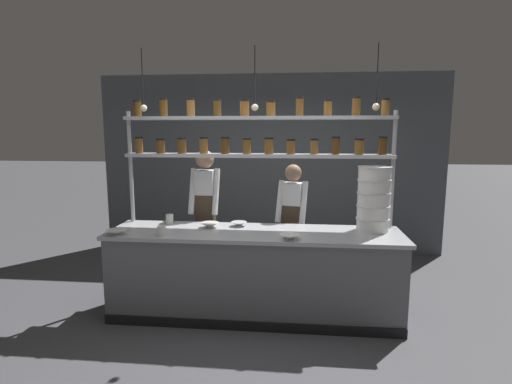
# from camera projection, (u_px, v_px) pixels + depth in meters

# --- Properties ---
(ground_plane) EXTENTS (40.00, 40.00, 0.00)m
(ground_plane) POSITION_uv_depth(u_px,v_px,m) (254.00, 314.00, 4.31)
(ground_plane) COLOR #4C4C51
(back_wall) EXTENTS (5.46, 0.12, 2.83)m
(back_wall) POSITION_uv_depth(u_px,v_px,m) (270.00, 165.00, 6.41)
(back_wall) COLOR #4C5156
(back_wall) RESTS_ON ground_plane
(prep_counter) EXTENTS (3.06, 0.76, 0.92)m
(prep_counter) POSITION_uv_depth(u_px,v_px,m) (254.00, 273.00, 4.23)
(prep_counter) COLOR slate
(prep_counter) RESTS_ON ground_plane
(spice_shelf_unit) EXTENTS (2.94, 0.28, 2.31)m
(spice_shelf_unit) POSITION_uv_depth(u_px,v_px,m) (257.00, 141.00, 4.34)
(spice_shelf_unit) COLOR #B7BABF
(spice_shelf_unit) RESTS_ON ground_plane
(chef_left) EXTENTS (0.36, 0.30, 1.73)m
(chef_left) POSITION_uv_depth(u_px,v_px,m) (206.00, 210.00, 4.85)
(chef_left) COLOR black
(chef_left) RESTS_ON ground_plane
(chef_center) EXTENTS (0.40, 0.33, 1.57)m
(chef_center) POSITION_uv_depth(u_px,v_px,m) (292.00, 220.00, 4.80)
(chef_center) COLOR black
(chef_center) RESTS_ON ground_plane
(container_stack) EXTENTS (0.35, 0.35, 0.68)m
(container_stack) POSITION_uv_depth(u_px,v_px,m) (373.00, 199.00, 4.14)
(container_stack) COLOR white
(container_stack) RESTS_ON prep_counter
(prep_bowl_near_left) EXTENTS (0.17, 0.17, 0.05)m
(prep_bowl_near_left) POSITION_uv_depth(u_px,v_px,m) (239.00, 224.00, 4.39)
(prep_bowl_near_left) COLOR silver
(prep_bowl_near_left) RESTS_ON prep_counter
(prep_bowl_center_front) EXTENTS (0.20, 0.20, 0.06)m
(prep_bowl_center_front) POSITION_uv_depth(u_px,v_px,m) (210.00, 225.00, 4.31)
(prep_bowl_center_front) COLOR silver
(prep_bowl_center_front) RESTS_ON prep_counter
(prep_bowl_center_back) EXTENTS (0.21, 0.21, 0.06)m
(prep_bowl_center_back) POSITION_uv_depth(u_px,v_px,m) (117.00, 232.00, 4.01)
(prep_bowl_center_back) COLOR silver
(prep_bowl_center_back) RESTS_ON prep_counter
(prep_bowl_near_right) EXTENTS (0.20, 0.20, 0.05)m
(prep_bowl_near_right) POSITION_uv_depth(u_px,v_px,m) (290.00, 237.00, 3.84)
(prep_bowl_near_right) COLOR white
(prep_bowl_near_right) RESTS_ON prep_counter
(serving_cup_front) EXTENTS (0.08, 0.08, 0.11)m
(serving_cup_front) POSITION_uv_depth(u_px,v_px,m) (162.00, 231.00, 3.96)
(serving_cup_front) COLOR silver
(serving_cup_front) RESTS_ON prep_counter
(serving_cup_by_board) EXTENTS (0.08, 0.08, 0.11)m
(serving_cup_by_board) POSITION_uv_depth(u_px,v_px,m) (170.00, 219.00, 4.50)
(serving_cup_by_board) COLOR silver
(serving_cup_by_board) RESTS_ON prep_counter
(pendant_light_row) EXTENTS (2.39, 0.07, 0.63)m
(pendant_light_row) POSITION_uv_depth(u_px,v_px,m) (256.00, 104.00, 3.96)
(pendant_light_row) COLOR black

